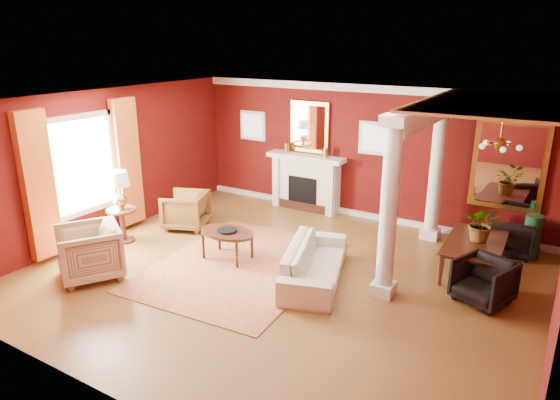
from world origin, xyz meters
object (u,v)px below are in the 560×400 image
Objects in this scene: coffee_table at (227,234)px; sofa at (315,256)px; side_table at (120,195)px; armchair_stripe at (89,250)px; armchair_leopard at (186,208)px; dining_table at (476,249)px.

sofa is at bearing 2.52° from coffee_table.
side_table reaches higher than sofa.
armchair_stripe is at bearing 101.61° from sofa.
sofa is 4.04m from side_table.
sofa is 3.49m from armchair_leopard.
dining_table is at bearing 18.47° from side_table.
sofa is at bearing 57.50° from armchair_leopard.
coffee_table is (-1.72, -0.08, 0.07)m from sofa.
coffee_table is at bearing 9.68° from side_table.
sofa is 2.17× the size of armchair_stripe.
side_table is 0.87× the size of dining_table.
armchair_stripe is at bearing -16.43° from armchair_leopard.
side_table is at bearing 78.65° from sofa.
armchair_leopard is 5.69m from dining_table.
dining_table is (5.44, 3.44, -0.04)m from armchair_stripe.
coffee_table is 0.75× the size of side_table.
armchair_stripe is 0.61× the size of dining_table.
side_table is at bearing 150.86° from armchair_stripe.
armchair_stripe is at bearing -130.67° from coffee_table.
armchair_leopard is at bearing 59.96° from sofa.
side_table is (-2.26, -0.39, 0.46)m from coffee_table.
dining_table reaches higher than armchair_leopard.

